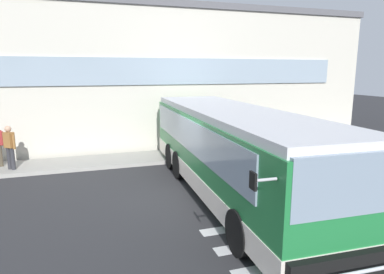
{
  "coord_description": "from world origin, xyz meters",
  "views": [
    {
      "loc": [
        -2.74,
        -9.47,
        3.83
      ],
      "look_at": [
        0.94,
        1.82,
        1.5
      ],
      "focal_mm": 31.67,
      "sensor_mm": 36.0,
      "label": 1
    }
  ],
  "objects": [
    {
      "name": "safety_bollard_yellow",
      "position": [
        1.57,
        3.6,
        0.45
      ],
      "size": [
        0.18,
        0.18,
        0.9
      ],
      "primitive_type": "cylinder",
      "color": "yellow",
      "rests_on": "ground"
    },
    {
      "name": "passenger_at_curb_edge",
      "position": [
        -5.41,
        4.42,
        1.08
      ],
      "size": [
        0.46,
        0.43,
        1.68
      ],
      "color": "#2D2D33",
      "rests_on": "boarding_curb"
    },
    {
      "name": "terminal_building",
      "position": [
        -0.69,
        11.66,
        3.47
      ],
      "size": [
        25.67,
        13.8,
        6.95
      ],
      "color": "beige",
      "rests_on": "ground"
    },
    {
      "name": "ground_plane",
      "position": [
        0.0,
        0.0,
        -0.01
      ],
      "size": [
        80.0,
        90.0,
        0.02
      ],
      "primitive_type": "cube",
      "color": "#2B2B2D",
      "rests_on": "ground"
    },
    {
      "name": "bus_main_foreground",
      "position": [
        1.56,
        -0.21,
        1.33
      ],
      "size": [
        3.41,
        10.99,
        2.7
      ],
      "color": "#1E7238",
      "rests_on": "ground"
    },
    {
      "name": "bay_paint_stripes",
      "position": [
        2.0,
        -4.2,
        0.0
      ],
      "size": [
        4.4,
        3.96,
        0.01
      ],
      "color": "silver",
      "rests_on": "ground"
    },
    {
      "name": "boarding_curb",
      "position": [
        0.0,
        4.8,
        0.07
      ],
      "size": [
        27.87,
        2.0,
        0.15
      ],
      "primitive_type": "cube",
      "color": "#9E9B93",
      "rests_on": "ground"
    }
  ]
}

